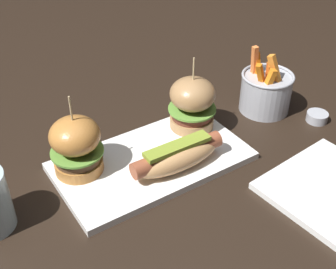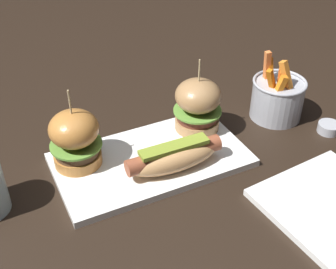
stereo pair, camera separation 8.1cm
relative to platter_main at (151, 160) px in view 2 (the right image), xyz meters
name	(u,v)px [view 2 (the right image)]	position (x,y,z in m)	size (l,w,h in m)	color
ground_plane	(151,163)	(0.00, 0.00, -0.01)	(3.00, 3.00, 0.00)	black
platter_main	(151,160)	(0.00, 0.00, 0.00)	(0.35, 0.19, 0.01)	white
hot_dog	(174,157)	(0.02, -0.05, 0.03)	(0.18, 0.06, 0.05)	tan
slider_left	(75,138)	(-0.12, 0.04, 0.06)	(0.09, 0.09, 0.15)	#BA7837
slider_right	(198,105)	(0.12, 0.05, 0.06)	(0.10, 0.10, 0.15)	#A3794C
fries_bucket	(277,98)	(0.30, 0.03, 0.04)	(0.11, 0.11, 0.14)	#A8AAB2
sauce_ramekin	(329,128)	(0.37, -0.07, 0.00)	(0.04, 0.04, 0.02)	#A8AAB2
side_plate	(334,207)	(0.22, -0.24, 0.00)	(0.21, 0.21, 0.01)	white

